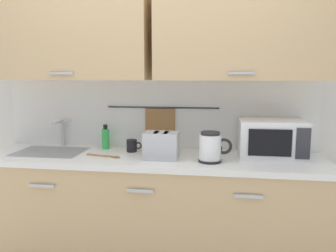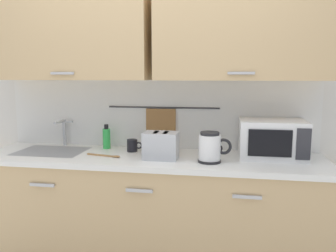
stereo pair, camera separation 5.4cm
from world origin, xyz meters
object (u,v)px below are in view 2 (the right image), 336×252
(dish_soap_bottle, at_px, (107,138))
(mug_by_kettle, at_px, (212,148))
(toaster, at_px, (161,145))
(microwave, at_px, (272,139))
(wooden_spoon, at_px, (108,156))
(mug_near_sink, at_px, (133,145))
(electric_kettle, at_px, (210,148))

(dish_soap_bottle, distance_m, mug_by_kettle, 0.85)
(toaster, bearing_deg, dish_soap_bottle, 152.49)
(toaster, xyz_separation_m, mug_by_kettle, (0.35, 0.18, -0.05))
(microwave, distance_m, wooden_spoon, 1.19)
(microwave, relative_size, toaster, 1.80)
(mug_near_sink, distance_m, mug_by_kettle, 0.61)
(electric_kettle, distance_m, dish_soap_bottle, 0.89)
(dish_soap_bottle, xyz_separation_m, mug_near_sink, (0.24, -0.07, -0.04))
(dish_soap_bottle, bearing_deg, mug_by_kettle, -5.02)
(electric_kettle, height_order, dish_soap_bottle, electric_kettle)
(wooden_spoon, bearing_deg, microwave, 8.95)
(toaster, xyz_separation_m, wooden_spoon, (-0.39, -0.01, -0.09))
(electric_kettle, distance_m, mug_by_kettle, 0.23)
(microwave, height_order, mug_by_kettle, microwave)
(dish_soap_bottle, relative_size, toaster, 0.77)
(mug_by_kettle, bearing_deg, microwave, -0.55)
(electric_kettle, xyz_separation_m, mug_by_kettle, (0.00, 0.22, -0.05))
(toaster, bearing_deg, mug_near_sink, 144.18)
(mug_by_kettle, relative_size, wooden_spoon, 0.44)
(microwave, relative_size, electric_kettle, 2.03)
(dish_soap_bottle, distance_m, toaster, 0.56)
(dish_soap_bottle, xyz_separation_m, wooden_spoon, (0.10, -0.26, -0.08))
(electric_kettle, bearing_deg, toaster, 173.58)
(dish_soap_bottle, distance_m, wooden_spoon, 0.29)
(mug_by_kettle, distance_m, wooden_spoon, 0.77)
(toaster, relative_size, wooden_spoon, 0.93)
(dish_soap_bottle, bearing_deg, electric_kettle, -19.40)
(microwave, bearing_deg, dish_soap_bottle, 176.47)
(microwave, bearing_deg, toaster, -167.04)
(microwave, relative_size, mug_by_kettle, 3.83)
(dish_soap_bottle, height_order, toaster, dish_soap_bottle)
(dish_soap_bottle, bearing_deg, wooden_spoon, -69.22)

